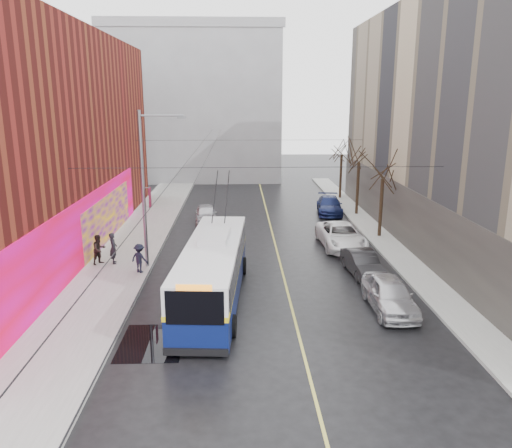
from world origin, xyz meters
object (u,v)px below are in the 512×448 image
(parked_car_c, at_px, (341,236))
(parked_car_d, at_px, (329,205))
(trolleybus, at_px, (213,270))
(tree_near, at_px, (383,168))
(parked_car_b, at_px, (362,263))
(tree_mid, at_px, (359,153))
(pedestrian_a, at_px, (113,248))
(streetlight_pole, at_px, (146,186))
(parked_car_a, at_px, (390,294))
(tree_far, at_px, (342,146))
(pedestrian_b, at_px, (99,249))
(following_car, at_px, (206,214))
(pedestrian_c, at_px, (140,258))

(parked_car_c, relative_size, parked_car_d, 1.13)
(trolleybus, bearing_deg, tree_near, 48.12)
(parked_car_d, bearing_deg, trolleybus, -109.68)
(trolleybus, height_order, parked_car_b, trolleybus)
(tree_mid, relative_size, parked_car_c, 1.18)
(tree_mid, distance_m, trolleybus, 21.45)
(tree_near, relative_size, pedestrian_a, 3.45)
(streetlight_pole, distance_m, parked_car_a, 14.31)
(tree_far, distance_m, parked_car_d, 8.00)
(trolleybus, bearing_deg, parked_car_d, 68.05)
(parked_car_a, xyz_separation_m, parked_car_c, (-0.21, 10.20, 0.00))
(tree_near, xyz_separation_m, parked_car_b, (-3.08, -7.54, -4.30))
(tree_mid, relative_size, parked_car_a, 1.46)
(pedestrian_b, bearing_deg, following_car, 9.78)
(parked_car_b, bearing_deg, parked_car_d, 81.64)
(streetlight_pole, distance_m, parked_car_c, 13.18)
(trolleybus, xyz_separation_m, pedestrian_a, (-6.10, 5.42, -0.47))
(tree_far, bearing_deg, following_car, -143.75)
(streetlight_pole, bearing_deg, parked_car_c, 17.75)
(parked_car_a, bearing_deg, pedestrian_a, 153.92)
(parked_car_b, relative_size, pedestrian_b, 2.32)
(parked_car_a, relative_size, pedestrian_a, 2.47)
(parked_car_c, bearing_deg, pedestrian_c, -160.32)
(following_car, relative_size, pedestrian_b, 2.38)
(tree_far, xyz_separation_m, pedestrian_a, (-17.33, -19.47, -4.07))
(parked_car_b, bearing_deg, tree_mid, 73.05)
(trolleybus, bearing_deg, pedestrian_c, 142.48)
(trolleybus, distance_m, pedestrian_a, 8.18)
(tree_near, bearing_deg, tree_mid, 90.00)
(pedestrian_c, bearing_deg, trolleybus, 164.71)
(following_car, xyz_separation_m, pedestrian_b, (-5.59, -10.35, 0.31))
(parked_car_a, bearing_deg, tree_far, 83.16)
(trolleybus, bearing_deg, tree_mid, 61.88)
(parked_car_c, bearing_deg, pedestrian_a, -169.07)
(tree_mid, height_order, trolleybus, tree_mid)
(parked_car_a, height_order, following_car, parked_car_a)
(tree_near, xyz_separation_m, pedestrian_b, (-18.14, -5.55, -3.95))
(tree_near, bearing_deg, following_car, 159.07)
(parked_car_b, bearing_deg, pedestrian_c, 173.01)
(parked_car_c, bearing_deg, streetlight_pole, -164.43)
(tree_near, bearing_deg, parked_car_d, 105.85)
(parked_car_b, relative_size, pedestrian_a, 2.20)
(tree_mid, bearing_deg, parked_car_c, -109.22)
(pedestrian_b, bearing_deg, streetlight_pole, -60.34)
(parked_car_c, xyz_separation_m, pedestrian_c, (-12.30, -4.93, 0.19))
(pedestrian_b, bearing_deg, parked_car_b, -59.37)
(tree_far, distance_m, following_car, 16.18)
(tree_near, height_order, trolleybus, tree_near)
(tree_mid, xyz_separation_m, parked_car_a, (-2.99, -19.37, -4.47))
(pedestrian_c, bearing_deg, tree_near, -129.13)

